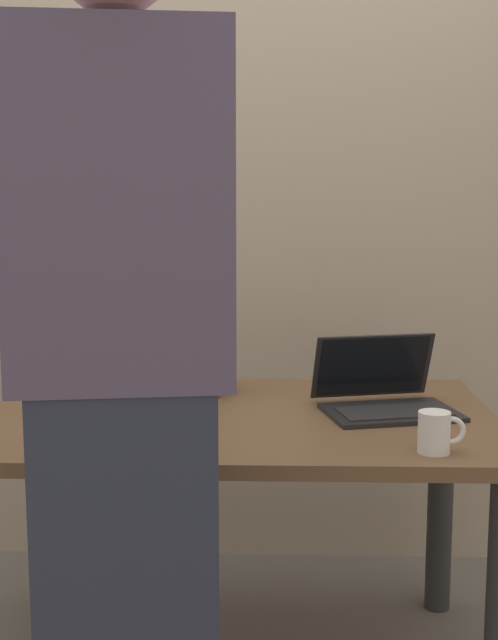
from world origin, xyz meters
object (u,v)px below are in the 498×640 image
object	(u,v)px
laptop	(384,395)
beer_bottle_dark	(221,352)
beer_bottle_brown	(209,359)
beer_bottle_amber	(170,356)
person_figure	(123,391)
coffee_mug	(436,432)

from	to	relation	value
laptop	beer_bottle_dark	xyz separation A→B (m)	(-0.45, 0.21, 0.07)
beer_bottle_brown	beer_bottle_dark	bearing A→B (deg)	71.49
laptop	beer_bottle_amber	distance (m)	0.61
beer_bottle_brown	person_figure	xyz separation A→B (m)	(-0.09, -0.89, 0.12)
beer_bottle_dark	coffee_mug	xyz separation A→B (m)	(0.52, -0.59, -0.07)
beer_bottle_dark	coffee_mug	distance (m)	0.79
person_figure	coffee_mug	bearing A→B (deg)	31.12
beer_bottle_amber	person_figure	bearing A→B (deg)	-88.51
coffee_mug	beer_bottle_brown	bearing A→B (deg)	137.35
coffee_mug	person_figure	bearing A→B (deg)	-148.88
beer_bottle_amber	coffee_mug	distance (m)	0.82
laptop	beer_bottle_brown	xyz separation A→B (m)	(-0.48, 0.13, 0.07)
beer_bottle_dark	beer_bottle_amber	size ratio (longest dim) A/B	0.99
beer_bottle_brown	person_figure	distance (m)	0.90
laptop	beer_bottle_dark	bearing A→B (deg)	154.70
laptop	beer_bottle_dark	world-z (taller)	beer_bottle_dark
person_figure	laptop	bearing A→B (deg)	53.32
beer_bottle_amber	person_figure	size ratio (longest dim) A/B	0.17
beer_bottle_dark	person_figure	world-z (taller)	person_figure
person_figure	coffee_mug	xyz separation A→B (m)	(0.63, 0.38, -0.18)
beer_bottle_amber	person_figure	xyz separation A→B (m)	(0.02, -0.88, 0.11)
beer_bottle_dark	person_figure	size ratio (longest dim) A/B	0.17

